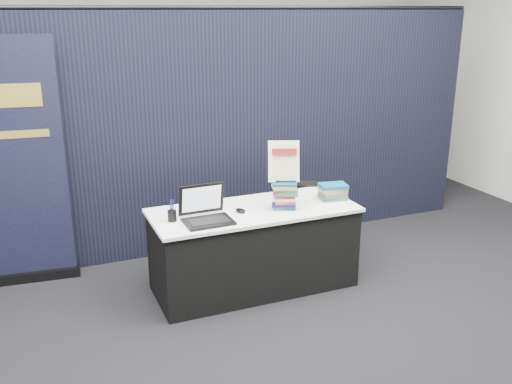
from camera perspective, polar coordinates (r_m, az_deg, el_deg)
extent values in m
plane|color=black|center=(4.82, 2.34, -12.15)|extent=(8.00, 8.00, 0.00)
cube|color=beige|center=(8.00, -9.95, 12.89)|extent=(8.00, 0.02, 3.50)
cube|color=black|center=(5.79, -4.22, 5.76)|extent=(6.00, 0.08, 2.40)
cube|color=black|center=(5.11, -0.22, -5.80)|extent=(1.76, 0.71, 0.72)
cube|color=white|center=(4.97, -0.23, -1.84)|extent=(1.80, 0.75, 0.03)
cube|color=black|center=(4.65, -4.78, -2.98)|extent=(0.40, 0.28, 0.02)
cube|color=black|center=(4.72, -5.34, -0.77)|extent=(0.39, 0.08, 0.27)
cube|color=silver|center=(4.72, -5.31, -0.80)|extent=(0.33, 0.05, 0.21)
ellipsoid|color=black|center=(4.87, -1.56, -1.87)|extent=(0.10, 0.12, 0.03)
cube|color=silver|center=(4.67, -5.53, -3.04)|extent=(0.36, 0.28, 0.00)
cube|color=silver|center=(4.79, -4.23, -2.43)|extent=(0.32, 0.29, 0.00)
cube|color=white|center=(4.76, -6.30, -2.65)|extent=(0.33, 0.27, 0.00)
cylinder|color=black|center=(4.71, -8.39, -2.38)|extent=(0.08, 0.08, 0.09)
cube|color=#18505C|center=(4.98, 2.88, -1.48)|extent=(0.23, 0.21, 0.03)
cube|color=#161459|center=(4.97, 2.89, -1.19)|extent=(0.23, 0.21, 0.03)
cube|color=orange|center=(4.96, 2.89, -0.90)|extent=(0.23, 0.21, 0.03)
cube|color=#EDE9C2|center=(4.95, 2.89, -0.61)|extent=(0.23, 0.21, 0.03)
cube|color=maroon|center=(4.94, 2.90, -0.32)|extent=(0.23, 0.21, 0.03)
cube|color=#1D6D42|center=(4.94, 2.90, -0.03)|extent=(0.23, 0.21, 0.03)
cube|color=#47464B|center=(4.93, 2.91, 0.26)|extent=(0.23, 0.21, 0.03)
cube|color=#A29241|center=(4.92, 2.91, 0.55)|extent=(0.23, 0.21, 0.03)
cube|color=navy|center=(4.91, 2.92, 0.84)|extent=(0.23, 0.21, 0.03)
cube|color=#1D6D42|center=(5.26, 7.64, -0.49)|extent=(0.26, 0.21, 0.03)
cube|color=#47464B|center=(5.25, 7.65, -0.13)|extent=(0.26, 0.21, 0.03)
cube|color=#A29241|center=(5.24, 7.67, 0.23)|extent=(0.26, 0.21, 0.03)
cube|color=navy|center=(5.23, 7.68, 0.59)|extent=(0.26, 0.21, 0.03)
cube|color=black|center=(4.89, 3.00, 1.09)|extent=(0.17, 0.08, 0.02)
cylinder|color=black|center=(4.91, 1.84, 2.41)|extent=(0.04, 0.09, 0.26)
cylinder|color=black|center=(4.97, 3.34, 2.57)|extent=(0.04, 0.09, 0.26)
cube|color=white|center=(4.89, 2.79, 3.08)|extent=(0.29, 0.19, 0.35)
cube|color=#D7C986|center=(4.88, 2.83, 3.06)|extent=(0.23, 0.15, 0.28)
cube|color=maroon|center=(4.86, 2.86, 4.07)|extent=(0.20, 0.09, 0.05)
cube|color=black|center=(5.74, -21.88, -7.87)|extent=(0.94, 0.20, 0.09)
cube|color=black|center=(5.41, -23.17, 2.44)|extent=(0.88, 0.12, 2.21)
cube|color=gold|center=(5.27, -23.98, 8.76)|extent=(0.61, 0.07, 0.20)
cube|color=gold|center=(5.33, -23.53, 5.25)|extent=(0.66, 0.07, 0.07)
cylinder|color=black|center=(5.42, 4.21, -6.28)|extent=(0.02, 0.02, 0.39)
cylinder|color=black|center=(5.58, 7.45, -5.67)|extent=(0.02, 0.02, 0.39)
cylinder|color=black|center=(5.71, 2.63, -4.96)|extent=(0.02, 0.02, 0.39)
cylinder|color=black|center=(5.86, 5.74, -4.42)|extent=(0.02, 0.02, 0.39)
cube|color=black|center=(5.56, 5.07, -3.28)|extent=(0.48, 0.48, 0.04)
cube|color=black|center=(5.59, 4.33, 0.50)|extent=(0.33, 0.17, 0.14)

